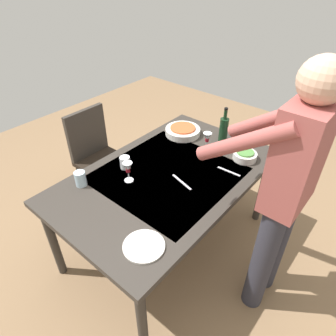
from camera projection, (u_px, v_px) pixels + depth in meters
The scene contains 14 objects.
ground_plane at pixel (168, 242), 2.56m from camera, with size 6.00×6.00×0.00m, color #846647.
dining_table at pixel (168, 181), 2.16m from camera, with size 1.64×1.03×0.74m.
chair_near at pixel (96, 152), 2.73m from camera, with size 0.40×0.40×0.91m.
person_server at pixel (285, 189), 1.64m from camera, with size 0.42×0.61×1.69m.
wine_bottle at pixel (224, 129), 2.43m from camera, with size 0.07×0.07×0.30m.
wine_glass_left at pixel (128, 168), 1.99m from camera, with size 0.07×0.07×0.15m.
wine_glass_right at pixel (207, 138), 2.32m from camera, with size 0.07×0.07×0.15m.
water_cup_near_left at pixel (80, 179), 1.99m from camera, with size 0.08×0.08×0.11m, color silver.
water_cup_near_right at pixel (125, 163), 2.15m from camera, with size 0.07×0.07×0.09m, color silver.
serving_bowl_pasta at pixel (183, 131), 2.56m from camera, with size 0.30×0.30×0.07m.
side_bowl_salad at pixel (245, 155), 2.25m from camera, with size 0.18×0.18×0.07m.
dinner_plate_near at pixel (144, 246), 1.59m from camera, with size 0.23×0.23×0.01m, color silver.
table_knife at pixel (182, 182), 2.04m from camera, with size 0.01×0.20×0.01m, color silver.
table_fork at pixel (229, 171), 2.14m from camera, with size 0.01×0.18×0.01m, color silver.
Camera 1 is at (1.29, 1.09, 2.02)m, focal length 31.69 mm.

